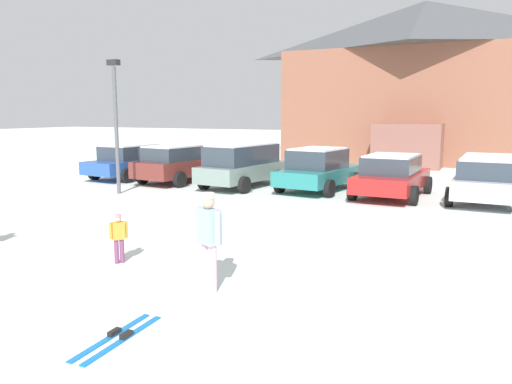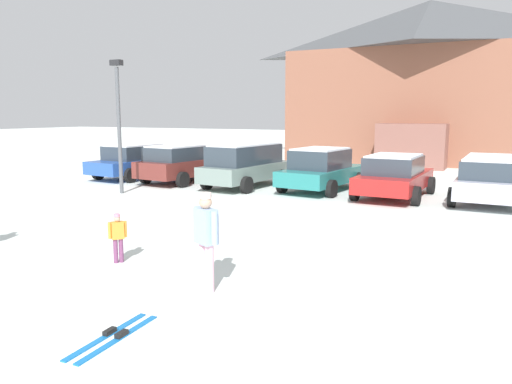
{
  "view_description": "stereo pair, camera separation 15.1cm",
  "coord_description": "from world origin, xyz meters",
  "px_view_note": "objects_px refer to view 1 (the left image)",
  "views": [
    {
      "loc": [
        5.89,
        -2.9,
        2.94
      ],
      "look_at": [
        0.76,
        7.55,
        1.1
      ],
      "focal_mm": 35.0,
      "sensor_mm": 36.0,
      "label": 1
    },
    {
      "loc": [
        6.03,
        -2.83,
        2.94
      ],
      "look_at": [
        0.76,
        7.55,
        1.1
      ],
      "focal_mm": 35.0,
      "sensor_mm": 36.0,
      "label": 2
    }
  ],
  "objects_px": {
    "skier_adult_in_blue_parka": "(209,236)",
    "pair_of_skis": "(119,337)",
    "parked_silver_wagon": "(486,177)",
    "lamp_post": "(116,119)",
    "ski_lodge": "(422,81)",
    "parked_teal_hatchback": "(319,169)",
    "parked_maroon_van": "(182,162)",
    "parked_grey_wagon": "(243,164)",
    "parked_blue_hatchback": "(133,161)",
    "skier_child_in_orange_jacket": "(119,236)",
    "parked_red_sedan": "(392,175)"
  },
  "relations": [
    {
      "from": "skier_adult_in_blue_parka",
      "to": "pair_of_skis",
      "type": "bearing_deg",
      "value": -94.25
    },
    {
      "from": "parked_silver_wagon",
      "to": "lamp_post",
      "type": "relative_size",
      "value": 0.92
    },
    {
      "from": "ski_lodge",
      "to": "lamp_post",
      "type": "bearing_deg",
      "value": -113.36
    },
    {
      "from": "ski_lodge",
      "to": "parked_teal_hatchback",
      "type": "bearing_deg",
      "value": -96.11
    },
    {
      "from": "parked_maroon_van",
      "to": "parked_teal_hatchback",
      "type": "distance_m",
      "value": 6.13
    },
    {
      "from": "parked_grey_wagon",
      "to": "parked_silver_wagon",
      "type": "bearing_deg",
      "value": 2.82
    },
    {
      "from": "parked_blue_hatchback",
      "to": "parked_maroon_van",
      "type": "xyz_separation_m",
      "value": [
        2.8,
        -0.11,
        0.09
      ]
    },
    {
      "from": "skier_adult_in_blue_parka",
      "to": "lamp_post",
      "type": "relative_size",
      "value": 0.34
    },
    {
      "from": "parked_silver_wagon",
      "to": "lamp_post",
      "type": "height_order",
      "value": "lamp_post"
    },
    {
      "from": "parked_blue_hatchback",
      "to": "skier_adult_in_blue_parka",
      "type": "relative_size",
      "value": 2.92
    },
    {
      "from": "skier_child_in_orange_jacket",
      "to": "parked_grey_wagon",
      "type": "bearing_deg",
      "value": 104.19
    },
    {
      "from": "skier_adult_in_blue_parka",
      "to": "lamp_post",
      "type": "distance_m",
      "value": 11.29
    },
    {
      "from": "parked_teal_hatchback",
      "to": "parked_red_sedan",
      "type": "bearing_deg",
      "value": -6.41
    },
    {
      "from": "parked_red_sedan",
      "to": "parked_blue_hatchback",
      "type": "bearing_deg",
      "value": 179.01
    },
    {
      "from": "parked_grey_wagon",
      "to": "lamp_post",
      "type": "distance_m",
      "value": 5.18
    },
    {
      "from": "parked_red_sedan",
      "to": "lamp_post",
      "type": "bearing_deg",
      "value": -158.56
    },
    {
      "from": "lamp_post",
      "to": "parked_silver_wagon",
      "type": "bearing_deg",
      "value": 17.7
    },
    {
      "from": "parked_maroon_van",
      "to": "pair_of_skis",
      "type": "xyz_separation_m",
      "value": [
        7.96,
        -13.1,
        -0.86
      ]
    },
    {
      "from": "pair_of_skis",
      "to": "lamp_post",
      "type": "bearing_deg",
      "value": 131.33
    },
    {
      "from": "parked_silver_wagon",
      "to": "skier_adult_in_blue_parka",
      "type": "height_order",
      "value": "skier_adult_in_blue_parka"
    },
    {
      "from": "parked_maroon_van",
      "to": "parked_red_sedan",
      "type": "xyz_separation_m",
      "value": [
        8.94,
        -0.09,
        -0.1
      ]
    },
    {
      "from": "ski_lodge",
      "to": "parked_silver_wagon",
      "type": "relative_size",
      "value": 3.65
    },
    {
      "from": "parked_blue_hatchback",
      "to": "parked_teal_hatchback",
      "type": "bearing_deg",
      "value": 0.72
    },
    {
      "from": "parked_maroon_van",
      "to": "skier_child_in_orange_jacket",
      "type": "height_order",
      "value": "parked_maroon_van"
    },
    {
      "from": "parked_teal_hatchback",
      "to": "parked_silver_wagon",
      "type": "xyz_separation_m",
      "value": [
        5.83,
        -0.03,
        0.02
      ]
    },
    {
      "from": "parked_red_sedan",
      "to": "parked_maroon_van",
      "type": "bearing_deg",
      "value": 179.41
    },
    {
      "from": "parked_maroon_van",
      "to": "parked_silver_wagon",
      "type": "xyz_separation_m",
      "value": [
        11.96,
        0.19,
        -0.03
      ]
    },
    {
      "from": "parked_teal_hatchback",
      "to": "lamp_post",
      "type": "distance_m",
      "value": 7.78
    },
    {
      "from": "parked_silver_wagon",
      "to": "skier_adult_in_blue_parka",
      "type": "distance_m",
      "value": 11.88
    },
    {
      "from": "parked_grey_wagon",
      "to": "parked_teal_hatchback",
      "type": "xyz_separation_m",
      "value": [
        3.04,
        0.47,
        -0.11
      ]
    },
    {
      "from": "parked_red_sedan",
      "to": "skier_child_in_orange_jacket",
      "type": "distance_m",
      "value": 10.89
    },
    {
      "from": "ski_lodge",
      "to": "lamp_post",
      "type": "xyz_separation_m",
      "value": [
        -7.98,
        -18.47,
        -2.14
      ]
    },
    {
      "from": "parked_teal_hatchback",
      "to": "skier_adult_in_blue_parka",
      "type": "height_order",
      "value": "skier_adult_in_blue_parka"
    },
    {
      "from": "parked_blue_hatchback",
      "to": "parked_teal_hatchback",
      "type": "xyz_separation_m",
      "value": [
        8.93,
        0.11,
        0.04
      ]
    },
    {
      "from": "parked_blue_hatchback",
      "to": "parked_red_sedan",
      "type": "xyz_separation_m",
      "value": [
        11.74,
        -0.2,
        -0.01
      ]
    },
    {
      "from": "pair_of_skis",
      "to": "lamp_post",
      "type": "relative_size",
      "value": 0.33
    },
    {
      "from": "parked_maroon_van",
      "to": "parked_grey_wagon",
      "type": "height_order",
      "value": "parked_grey_wagon"
    },
    {
      "from": "parked_grey_wagon",
      "to": "parked_silver_wagon",
      "type": "distance_m",
      "value": 8.89
    },
    {
      "from": "parked_blue_hatchback",
      "to": "pair_of_skis",
      "type": "height_order",
      "value": "parked_blue_hatchback"
    },
    {
      "from": "parked_teal_hatchback",
      "to": "ski_lodge",
      "type": "bearing_deg",
      "value": 83.89
    },
    {
      "from": "parked_blue_hatchback",
      "to": "parked_red_sedan",
      "type": "bearing_deg",
      "value": -0.99
    },
    {
      "from": "parked_maroon_van",
      "to": "parked_silver_wagon",
      "type": "distance_m",
      "value": 11.97
    },
    {
      "from": "parked_grey_wagon",
      "to": "lamp_post",
      "type": "xyz_separation_m",
      "value": [
        -3.38,
        -3.47,
        1.82
      ]
    },
    {
      "from": "lamp_post",
      "to": "skier_adult_in_blue_parka",
      "type": "bearing_deg",
      "value": -41.08
    },
    {
      "from": "skier_adult_in_blue_parka",
      "to": "ski_lodge",
      "type": "bearing_deg",
      "value": 90.94
    },
    {
      "from": "ski_lodge",
      "to": "parked_maroon_van",
      "type": "distance_m",
      "value": 17.12
    },
    {
      "from": "parked_grey_wagon",
      "to": "skier_adult_in_blue_parka",
      "type": "distance_m",
      "value": 11.91
    },
    {
      "from": "skier_adult_in_blue_parka",
      "to": "skier_child_in_orange_jacket",
      "type": "bearing_deg",
      "value": 166.93
    },
    {
      "from": "parked_blue_hatchback",
      "to": "skier_child_in_orange_jacket",
      "type": "bearing_deg",
      "value": -51.32
    },
    {
      "from": "parked_blue_hatchback",
      "to": "ski_lodge",
      "type": "bearing_deg",
      "value": 54.39
    }
  ]
}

